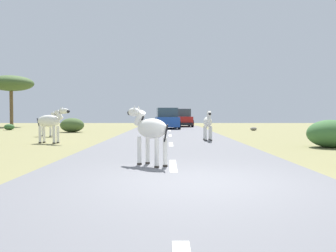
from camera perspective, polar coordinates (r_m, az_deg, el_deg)
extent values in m
plane|color=olive|center=(6.50, 5.06, -9.29)|extent=(90.00, 90.00, 0.00)
cube|color=slate|center=(6.47, 1.21, -9.10)|extent=(6.00, 64.00, 0.05)
cube|color=silver|center=(8.44, 0.96, -6.33)|extent=(0.16, 2.00, 0.01)
cube|color=silver|center=(14.41, 0.61, -2.92)|extent=(0.16, 2.00, 0.01)
cube|color=silver|center=(20.39, 0.47, -1.51)|extent=(0.16, 2.00, 0.01)
cube|color=silver|center=(26.38, 0.39, -0.74)|extent=(0.16, 2.00, 0.01)
cube|color=silver|center=(32.38, 0.35, -0.25)|extent=(0.16, 2.00, 0.01)
ellipsoid|color=silver|center=(16.79, 6.47, 0.68)|extent=(0.40, 0.98, 0.46)
cylinder|color=silver|center=(16.47, 6.15, -1.18)|extent=(0.10, 0.10, 0.67)
cylinder|color=#28231E|center=(16.49, 6.15, -2.25)|extent=(0.11, 0.11, 0.04)
cylinder|color=silver|center=(16.50, 7.01, -1.18)|extent=(0.10, 0.10, 0.67)
cylinder|color=#28231E|center=(16.52, 7.01, -2.25)|extent=(0.11, 0.11, 0.04)
cylinder|color=silver|center=(17.11, 5.94, -1.06)|extent=(0.10, 0.10, 0.67)
cylinder|color=#28231E|center=(17.13, 5.94, -2.10)|extent=(0.11, 0.11, 0.04)
cylinder|color=silver|center=(17.13, 6.77, -1.06)|extent=(0.10, 0.10, 0.67)
cylinder|color=#28231E|center=(17.15, 6.77, -2.10)|extent=(0.11, 0.11, 0.04)
cylinder|color=silver|center=(16.32, 6.65, 1.48)|extent=(0.18, 0.35, 0.39)
cube|color=black|center=(16.32, 6.65, 1.76)|extent=(0.04, 0.32, 0.27)
ellipsoid|color=silver|center=(16.09, 6.74, 1.99)|extent=(0.18, 0.43, 0.21)
ellipsoid|color=black|center=(15.92, 6.80, 1.94)|extent=(0.13, 0.15, 0.13)
cone|color=silver|center=(16.19, 6.48, 2.37)|extent=(0.08, 0.08, 0.12)
cone|color=silver|center=(16.20, 6.92, 2.37)|extent=(0.08, 0.08, 0.12)
cylinder|color=black|center=(17.27, 6.30, 0.42)|extent=(0.04, 0.14, 0.39)
ellipsoid|color=silver|center=(8.39, -2.44, -0.40)|extent=(0.95, 1.00, 0.47)
cylinder|color=silver|center=(8.76, -3.13, -3.83)|extent=(0.14, 0.14, 0.68)
cylinder|color=#28231E|center=(8.79, -3.13, -5.87)|extent=(0.16, 0.16, 0.05)
cylinder|color=silver|center=(8.60, -4.45, -3.93)|extent=(0.14, 0.14, 0.68)
cylinder|color=#28231E|center=(8.64, -4.45, -6.01)|extent=(0.16, 0.16, 0.05)
cylinder|color=silver|center=(8.26, -0.33, -4.17)|extent=(0.14, 0.14, 0.68)
cylinder|color=#28231E|center=(8.30, -0.33, -6.33)|extent=(0.16, 0.16, 0.05)
cylinder|color=silver|center=(8.10, -1.68, -4.29)|extent=(0.14, 0.14, 0.68)
cylinder|color=#28231E|center=(8.14, -1.67, -6.50)|extent=(0.16, 0.16, 0.05)
cylinder|color=silver|center=(8.75, -4.40, 1.27)|extent=(0.37, 0.38, 0.40)
cube|color=black|center=(8.75, -4.40, 1.80)|extent=(0.24, 0.27, 0.27)
ellipsoid|color=silver|center=(8.94, -5.31, 2.23)|extent=(0.42, 0.44, 0.22)
ellipsoid|color=black|center=(9.08, -5.95, 2.12)|extent=(0.19, 0.20, 0.13)
cone|color=silver|center=(8.89, -4.57, 2.93)|extent=(0.11, 0.11, 0.13)
cone|color=silver|center=(8.82, -5.22, 2.94)|extent=(0.11, 0.11, 0.13)
cylinder|color=black|center=(8.01, -0.20, -1.15)|extent=(0.12, 0.13, 0.40)
ellipsoid|color=silver|center=(21.44, -18.68, 0.89)|extent=(1.12, 0.67, 0.50)
cylinder|color=silver|center=(21.15, -18.09, -0.65)|extent=(0.13, 0.13, 0.72)
cylinder|color=#28231E|center=(21.17, -18.09, -1.56)|extent=(0.15, 0.15, 0.05)
cylinder|color=silver|center=(21.38, -17.70, -0.62)|extent=(0.13, 0.13, 0.72)
cylinder|color=#28231E|center=(21.40, -17.70, -1.52)|extent=(0.15, 0.15, 0.05)
cylinder|color=silver|center=(21.54, -19.63, -0.63)|extent=(0.13, 0.13, 0.72)
cylinder|color=#28231E|center=(21.55, -19.62, -1.51)|extent=(0.15, 0.15, 0.05)
cylinder|color=silver|center=(21.76, -19.23, -0.60)|extent=(0.13, 0.13, 0.72)
cylinder|color=#28231E|center=(21.77, -19.22, -1.48)|extent=(0.15, 0.15, 0.05)
cylinder|color=silver|center=(21.16, -17.56, 1.58)|extent=(0.41, 0.28, 0.42)
cube|color=black|center=(21.16, -17.56, 1.82)|extent=(0.35, 0.13, 0.29)
ellipsoid|color=silver|center=(21.03, -16.99, 2.01)|extent=(0.49, 0.30, 0.23)
ellipsoid|color=black|center=(20.93, -16.57, 1.97)|extent=(0.19, 0.17, 0.14)
cone|color=silver|center=(21.04, -17.36, 2.32)|extent=(0.10, 0.10, 0.13)
cone|color=silver|center=(21.15, -17.17, 2.32)|extent=(0.10, 0.10, 0.13)
cylinder|color=black|center=(21.73, -19.83, 0.64)|extent=(0.15, 0.07, 0.42)
ellipsoid|color=silver|center=(16.37, -18.33, 0.76)|extent=(1.18, 0.76, 0.52)
cylinder|color=silver|center=(16.07, -17.58, -1.36)|extent=(0.14, 0.14, 0.75)
cylinder|color=#28231E|center=(16.09, -17.57, -2.60)|extent=(0.16, 0.16, 0.05)
cylinder|color=silver|center=(16.29, -17.01, -1.32)|extent=(0.14, 0.14, 0.75)
cylinder|color=#28231E|center=(16.32, -17.00, -2.54)|extent=(0.16, 0.16, 0.05)
cylinder|color=silver|center=(16.50, -19.60, -1.30)|extent=(0.14, 0.14, 0.75)
cylinder|color=#28231E|center=(16.52, -19.59, -2.51)|extent=(0.16, 0.16, 0.05)
cylinder|color=silver|center=(16.72, -19.01, -1.26)|extent=(0.14, 0.14, 0.75)
cylinder|color=#28231E|center=(16.74, -19.00, -2.45)|extent=(0.16, 0.16, 0.05)
cylinder|color=silver|center=(16.06, -16.84, 1.71)|extent=(0.43, 0.31, 0.44)
cube|color=black|center=(16.06, -16.84, 2.03)|extent=(0.36, 0.15, 0.30)
ellipsoid|color=silver|center=(15.91, -16.09, 2.31)|extent=(0.52, 0.34, 0.24)
ellipsoid|color=black|center=(15.81, -15.52, 2.25)|extent=(0.20, 0.18, 0.14)
cone|color=silver|center=(15.93, -16.59, 2.73)|extent=(0.11, 0.11, 0.14)
cone|color=silver|center=(16.04, -16.30, 2.73)|extent=(0.11, 0.11, 0.14)
cylinder|color=black|center=(16.71, -19.84, 0.43)|extent=(0.16, 0.09, 0.44)
cube|color=#1E479E|center=(30.11, -0.07, 0.68)|extent=(2.12, 4.33, 0.80)
cube|color=#334751|center=(29.91, -0.04, 2.17)|extent=(1.81, 2.32, 0.76)
cube|color=black|center=(32.27, -0.36, 0.28)|extent=(1.72, 0.29, 0.24)
cylinder|color=black|center=(31.54, 1.38, 0.30)|extent=(0.27, 0.70, 0.68)
cylinder|color=black|center=(31.41, -1.89, 0.30)|extent=(0.27, 0.70, 0.68)
cylinder|color=black|center=(28.86, 1.91, 0.15)|extent=(0.27, 0.70, 0.68)
cylinder|color=black|center=(28.72, -1.66, 0.15)|extent=(0.27, 0.70, 0.68)
cube|color=red|center=(35.40, 2.33, 0.86)|extent=(2.01, 4.29, 0.80)
cube|color=#334751|center=(35.60, 2.31, 2.12)|extent=(1.75, 2.28, 0.76)
cube|color=black|center=(33.26, 2.66, 0.32)|extent=(1.72, 0.25, 0.24)
cylinder|color=black|center=(33.99, 1.03, 0.42)|extent=(0.25, 0.69, 0.68)
cylinder|color=black|center=(34.16, 4.04, 0.42)|extent=(0.25, 0.69, 0.68)
cylinder|color=black|center=(36.69, 0.75, 0.52)|extent=(0.25, 0.69, 0.68)
cylinder|color=black|center=(36.84, 3.54, 0.53)|extent=(0.25, 0.69, 0.68)
cylinder|color=brown|center=(39.47, -23.54, 2.52)|extent=(0.34, 0.34, 3.61)
ellipsoid|color=#425B2D|center=(39.59, -23.59, 6.25)|extent=(4.42, 4.42, 1.55)
ellipsoid|color=#386633|center=(14.88, 24.60, -1.11)|extent=(1.75, 1.58, 1.05)
ellipsoid|color=#425B2D|center=(26.00, -14.90, 0.14)|extent=(1.66, 1.49, 0.99)
ellipsoid|color=#386633|center=(31.23, -23.84, -0.15)|extent=(0.81, 0.72, 0.48)
ellipsoid|color=gray|center=(28.44, 13.60, -0.44)|extent=(0.50, 0.44, 0.27)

